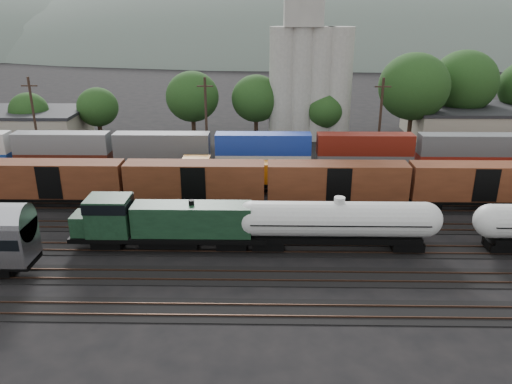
{
  "coord_description": "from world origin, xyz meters",
  "views": [
    {
      "loc": [
        -3.88,
        -46.03,
        20.86
      ],
      "look_at": [
        -4.74,
        2.0,
        3.0
      ],
      "focal_mm": 35.0,
      "sensor_mm": 36.0,
      "label": 1
    }
  ],
  "objects_px": {
    "grain_silo": "(310,71)",
    "green_locomotive": "(158,222)",
    "tank_car_a": "(338,221)",
    "orange_locomotive": "(230,174)"
  },
  "relations": [
    {
      "from": "grain_silo",
      "to": "green_locomotive",
      "type": "bearing_deg",
      "value": -112.21
    },
    {
      "from": "green_locomotive",
      "to": "grain_silo",
      "type": "xyz_separation_m",
      "value": [
        16.74,
        41.0,
        8.59
      ]
    },
    {
      "from": "green_locomotive",
      "to": "tank_car_a",
      "type": "height_order",
      "value": "tank_car_a"
    },
    {
      "from": "grain_silo",
      "to": "tank_car_a",
      "type": "bearing_deg",
      "value": -90.74
    },
    {
      "from": "tank_car_a",
      "to": "grain_silo",
      "type": "relative_size",
      "value": 0.64
    },
    {
      "from": "tank_car_a",
      "to": "grain_silo",
      "type": "distance_m",
      "value": 41.85
    },
    {
      "from": "tank_car_a",
      "to": "grain_silo",
      "type": "height_order",
      "value": "grain_silo"
    },
    {
      "from": "green_locomotive",
      "to": "grain_silo",
      "type": "bearing_deg",
      "value": 67.79
    },
    {
      "from": "orange_locomotive",
      "to": "grain_silo",
      "type": "height_order",
      "value": "grain_silo"
    },
    {
      "from": "grain_silo",
      "to": "orange_locomotive",
      "type": "bearing_deg",
      "value": -113.4
    }
  ]
}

